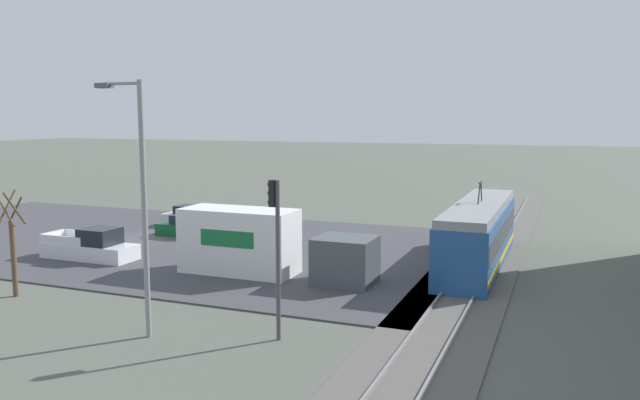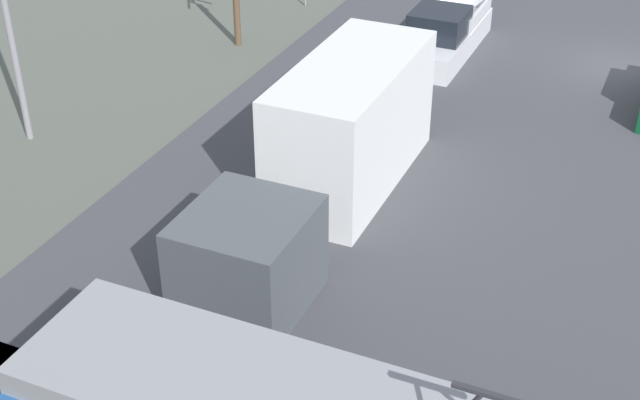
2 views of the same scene
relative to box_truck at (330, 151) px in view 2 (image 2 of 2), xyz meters
The scene contains 4 objects.
ground_plane 13.32m from the box_truck, 114.67° to the right, with size 320.00×320.00×0.00m, color #565B51.
road_surface 13.32m from the box_truck, 114.67° to the right, with size 22.11×41.99×0.08m.
box_truck is the anchor object (origin of this frame).
pickup_truck 10.81m from the box_truck, 88.32° to the right, with size 1.94×5.58×1.79m.
Camera 2 is at (-2.03, 29.77, 12.12)m, focal length 50.00 mm.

